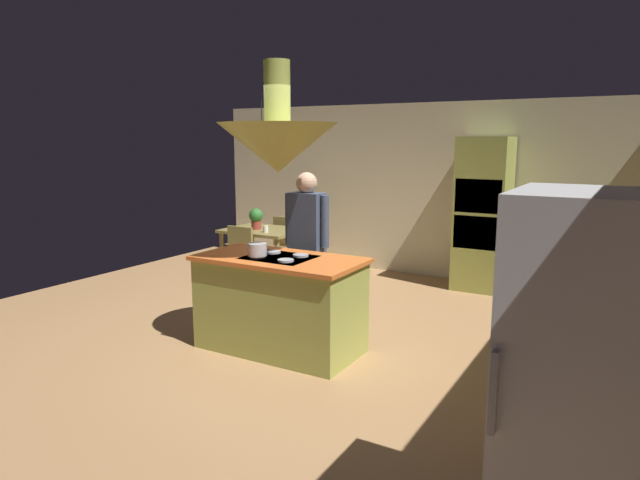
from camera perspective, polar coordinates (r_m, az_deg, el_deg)
ground at (r=5.70m, az=-2.94°, el=-10.48°), size 8.16×8.16×0.00m
wall_back at (r=8.47m, az=9.85°, el=5.08°), size 6.80×0.10×2.55m
kitchen_island at (r=5.39m, az=-4.15°, el=-6.50°), size 1.60×0.83×0.94m
counter_run_right at (r=5.29m, az=28.14°, el=-8.00°), size 0.73×2.61×0.92m
oven_tower at (r=7.79m, az=16.36°, el=2.55°), size 0.66×0.62×2.06m
refrigerator at (r=2.80m, az=25.86°, el=-14.27°), size 0.72×0.74×1.81m
dining_table at (r=7.98m, az=-5.79°, el=0.38°), size 1.08×0.84×0.76m
person_at_island at (r=5.89m, az=-1.36°, el=0.01°), size 0.53×0.23×1.69m
range_hood at (r=5.17m, az=-4.36°, el=9.73°), size 1.10×1.10×1.00m
pendant_light_over_table at (r=7.86m, az=-5.95°, el=9.07°), size 0.32×0.32×0.82m
chair_facing_island at (r=7.51m, az=-8.64°, el=-1.50°), size 0.40×0.40×0.87m
chair_by_back_wall at (r=8.53m, az=-3.24°, el=0.01°), size 0.40×0.40×0.87m
potted_plant_on_table at (r=7.93m, az=-6.58°, el=2.30°), size 0.20×0.20×0.30m
cup_on_table at (r=7.68m, az=-5.60°, el=1.12°), size 0.07×0.07×0.09m
canister_flour at (r=4.53m, az=28.37°, el=-3.64°), size 0.14×0.14×0.21m
canister_sugar at (r=4.71m, az=28.44°, el=-3.26°), size 0.14×0.14×0.20m
canister_tea at (r=4.89m, az=28.50°, el=-3.05°), size 0.13×0.13×0.15m
microwave_on_counter at (r=5.91m, az=28.90°, el=-0.35°), size 0.46×0.36×0.28m
cooking_pot_on_cooktop at (r=5.25m, az=-6.46°, el=-0.98°), size 0.18×0.18×0.12m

